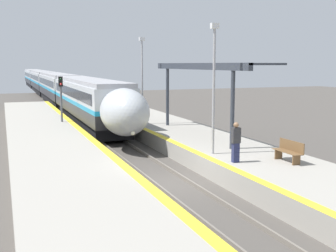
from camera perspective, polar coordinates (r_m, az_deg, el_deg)
ground_plane at (r=17.55m, az=0.41°, el=-7.80°), size 120.00×120.00×0.00m
rail_left at (r=17.28m, az=-1.82°, el=-7.80°), size 0.08×90.00×0.15m
rail_right at (r=17.80m, az=2.58°, el=-7.32°), size 0.08×90.00×0.15m
train at (r=62.01m, az=-15.68°, el=5.54°), size 2.79×81.98×3.75m
platform_right at (r=19.23m, az=11.54°, el=-5.21°), size 4.54×64.00×0.86m
platform_left at (r=16.43m, az=-12.61°, el=-7.58°), size 4.49×64.00×0.86m
platform_bench at (r=18.24m, az=16.08°, el=-3.22°), size 0.44×1.58×0.89m
person_waiting at (r=17.57m, az=9.16°, el=-2.11°), size 0.36×0.22×1.67m
railway_signal at (r=30.45m, az=-14.27°, el=3.60°), size 0.28×0.28×4.04m
lamppost_near at (r=18.89m, az=6.23°, el=6.10°), size 0.36×0.20×5.81m
lamppost_mid at (r=28.44m, az=-3.53°, el=6.88°), size 0.36×0.20×5.81m
station_canopy at (r=24.14m, az=4.92°, el=7.85°), size 2.02×11.47×4.10m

